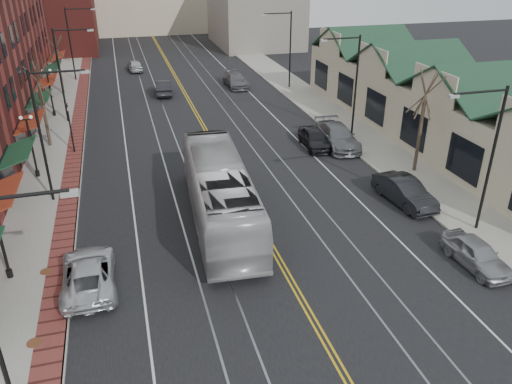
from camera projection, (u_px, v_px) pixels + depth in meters
ground at (326, 344)px, 19.91m from camera, size 160.00×160.00×0.00m
sidewalk_left at (51, 176)px, 34.25m from camera, size 4.00×120.00×0.15m
sidewalk_right at (368, 142)px, 40.02m from camera, size 4.00×120.00×0.15m
building_right at (438, 110)px, 40.48m from camera, size 8.00×36.00×4.60m
backdrop_left at (43, 0)px, 73.37m from camera, size 14.00×18.00×14.00m
backdrop_mid at (147, 5)px, 91.28m from camera, size 22.00×14.00×9.00m
backdrop_right at (255, 8)px, 77.18m from camera, size 12.00×16.00×11.00m
streetlight_l_1 at (47, 123)px, 28.83m from camera, size 3.33×0.25×8.00m
streetlight_l_2 at (64, 66)px, 42.64m from camera, size 3.33×0.25×8.00m
streetlight_l_3 at (73, 36)px, 56.45m from camera, size 3.33×0.25×8.00m
streetlight_r_0 at (487, 147)px, 25.51m from camera, size 3.33×0.25×8.00m
streetlight_r_1 at (352, 76)px, 39.32m from camera, size 3.33×0.25×8.00m
streetlight_r_2 at (286, 42)px, 53.13m from camera, size 3.33×0.25×8.00m
lamppost_l_1 at (1, 240)px, 22.75m from camera, size 0.84×0.28×4.27m
lamppost_l_2 at (32, 148)px, 33.11m from camera, size 0.84×0.28×4.27m
lamppost_l_3 at (51, 94)px, 45.20m from camera, size 0.84×0.28×4.27m
tree_left_near at (42, 103)px, 37.78m from camera, size 1.78×1.37×6.48m
tree_left_far at (59, 63)px, 51.70m from camera, size 1.66×1.28×6.02m
tree_right_mid at (422, 121)px, 33.33m from camera, size 1.90×1.46×6.93m
manhole_mid at (34, 343)px, 19.73m from camera, size 0.60×0.60×0.02m
manhole_far at (46, 271)px, 24.05m from camera, size 0.60×0.60×0.02m
traffic_signal at (70, 124)px, 37.03m from camera, size 0.18×0.15×3.80m
transit_bus at (220, 193)px, 27.98m from camera, size 3.87×13.18×3.62m
parked_suv at (89, 273)px, 22.96m from camera, size 2.45×5.18×1.43m
parked_car_a at (477, 254)px, 24.46m from camera, size 1.78×4.11×1.38m
parked_car_b at (405, 191)px, 30.43m from camera, size 2.17×4.93×1.58m
parked_car_c at (337, 136)px, 39.08m from camera, size 2.73×5.94×1.68m
parked_car_d at (314, 138)px, 38.95m from camera, size 2.02×4.46×1.48m
distant_car_left at (163, 87)px, 52.81m from camera, size 1.93×4.76×1.54m
distant_car_right at (236, 80)px, 55.69m from camera, size 2.21×5.27×1.52m
distant_car_far at (135, 66)px, 62.74m from camera, size 1.96×4.20×1.39m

